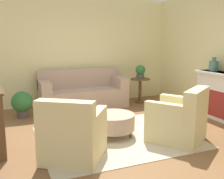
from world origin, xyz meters
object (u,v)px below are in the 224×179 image
(ottoman_table, at_px, (113,122))
(armchair_left, at_px, (73,136))
(side_table, at_px, (140,86))
(couch, at_px, (83,94))
(potted_plant_on_side_table, at_px, (140,71))
(armchair_right, at_px, (179,121))
(vase_mantel_near, at_px, (214,66))
(potted_plant_floor, at_px, (22,103))

(ottoman_table, bearing_deg, armchair_left, -144.11)
(side_table, bearing_deg, ottoman_table, -128.92)
(couch, height_order, potted_plant_on_side_table, potted_plant_on_side_table)
(armchair_right, bearing_deg, ottoman_table, 145.68)
(vase_mantel_near, bearing_deg, armchair_left, -164.27)
(ottoman_table, relative_size, side_table, 1.16)
(couch, height_order, armchair_right, couch)
(armchair_left, height_order, ottoman_table, armchair_left)
(ottoman_table, distance_m, side_table, 2.68)
(couch, xyz_separation_m, armchair_left, (-0.98, -2.84, 0.01))
(armchair_right, xyz_separation_m, ottoman_table, (-0.94, 0.64, -0.09))
(armchair_left, distance_m, armchair_right, 1.82)
(ottoman_table, distance_m, potted_plant_floor, 2.29)
(vase_mantel_near, bearing_deg, armchair_right, -148.75)
(potted_plant_floor, bearing_deg, ottoman_table, -52.47)
(armchair_left, bearing_deg, ottoman_table, 35.89)
(armchair_left, bearing_deg, armchair_right, 0.00)
(side_table, bearing_deg, potted_plant_floor, -175.19)
(potted_plant_floor, bearing_deg, armchair_right, -46.48)
(couch, xyz_separation_m, potted_plant_on_side_table, (1.58, -0.12, 0.51))
(vase_mantel_near, bearing_deg, side_table, 115.56)
(vase_mantel_near, bearing_deg, potted_plant_on_side_table, 115.56)
(armchair_right, bearing_deg, couch, 106.60)
(couch, height_order, armchair_left, couch)
(ottoman_table, xyz_separation_m, side_table, (1.68, 2.08, 0.18))
(armchair_right, bearing_deg, armchair_left, 180.00)
(potted_plant_on_side_table, distance_m, potted_plant_floor, 3.13)
(side_table, xyz_separation_m, vase_mantel_near, (0.84, -1.76, 0.69))
(armchair_left, relative_size, armchair_right, 1.00)
(armchair_left, height_order, side_table, armchair_left)
(armchair_left, relative_size, side_table, 1.70)
(vase_mantel_near, distance_m, potted_plant_floor, 4.27)
(ottoman_table, height_order, vase_mantel_near, vase_mantel_near)
(side_table, bearing_deg, armchair_left, -133.31)
(couch, distance_m, ottoman_table, 2.20)
(armchair_right, bearing_deg, potted_plant_floor, 133.52)
(couch, relative_size, potted_plant_on_side_table, 5.91)
(armchair_left, bearing_deg, couch, 70.95)
(side_table, height_order, vase_mantel_near, vase_mantel_near)
(vase_mantel_near, height_order, potted_plant_floor, vase_mantel_near)
(potted_plant_on_side_table, bearing_deg, potted_plant_floor, -175.19)
(couch, xyz_separation_m, vase_mantel_near, (2.43, -1.88, 0.79))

